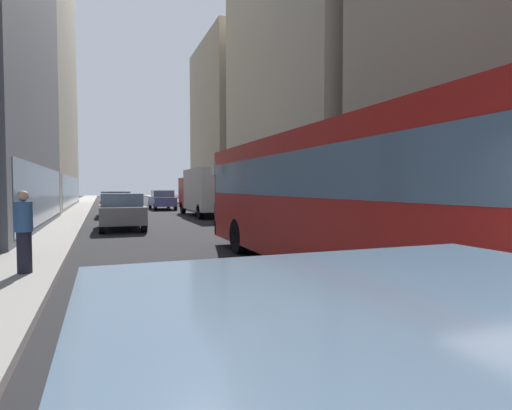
# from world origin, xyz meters

# --- Properties ---
(ground_plane) EXTENTS (120.00, 120.00, 0.00)m
(ground_plane) POSITION_xyz_m (0.00, 35.00, 0.00)
(ground_plane) COLOR #232326
(sidewalk_left) EXTENTS (2.40, 110.00, 0.15)m
(sidewalk_left) POSITION_xyz_m (-5.70, 35.00, 0.07)
(sidewalk_left) COLOR #9E9991
(sidewalk_left) RESTS_ON ground
(sidewalk_right) EXTENTS (2.40, 110.00, 0.15)m
(sidewalk_right) POSITION_xyz_m (5.70, 35.00, 0.07)
(sidewalk_right) COLOR gray
(sidewalk_right) RESTS_ON ground
(building_right_mid) EXTENTS (8.45, 18.65, 25.95)m
(building_right_mid) POSITION_xyz_m (11.90, 27.80, 12.97)
(building_right_mid) COLOR #B2A893
(building_right_mid) RESTS_ON ground
(building_right_far) EXTENTS (8.43, 14.84, 19.17)m
(building_right_far) POSITION_xyz_m (11.90, 47.01, 9.58)
(building_right_far) COLOR #A0937F
(building_right_far) RESTS_ON ground
(transit_bus) EXTENTS (2.78, 11.53, 3.05)m
(transit_bus) POSITION_xyz_m (1.20, 6.45, 1.78)
(transit_bus) COLOR red
(transit_bus) RESTS_ON ground
(car_grey_wagon) EXTENTS (1.89, 4.18, 1.62)m
(car_grey_wagon) POSITION_xyz_m (-2.80, 18.25, 0.82)
(car_grey_wagon) COLOR slate
(car_grey_wagon) RESTS_ON ground
(car_black_suv) EXTENTS (1.80, 4.12, 1.62)m
(car_black_suv) POSITION_xyz_m (2.80, 17.66, 0.82)
(car_black_suv) COLOR black
(car_black_suv) RESTS_ON ground
(car_red_coupe) EXTENTS (1.89, 4.68, 1.62)m
(car_red_coupe) POSITION_xyz_m (-2.80, 27.05, 0.83)
(car_red_coupe) COLOR red
(car_red_coupe) RESTS_ON ground
(car_blue_hatchback) EXTENTS (1.83, 4.69, 1.62)m
(car_blue_hatchback) POSITION_xyz_m (1.20, 34.46, 0.82)
(car_blue_hatchback) COLOR #4C6BB7
(car_blue_hatchback) RESTS_ON ground
(box_truck) EXTENTS (2.30, 7.50, 3.05)m
(box_truck) POSITION_xyz_m (2.80, 25.20, 1.67)
(box_truck) COLOR #A51919
(box_truck) RESTS_ON ground
(dalmatian_dog) EXTENTS (0.22, 0.96, 0.72)m
(dalmatian_dog) POSITION_xyz_m (-0.76, 1.19, 0.51)
(dalmatian_dog) COLOR white
(dalmatian_dog) RESTS_ON ground
(pedestrian_in_coat) EXTENTS (0.34, 0.34, 1.69)m
(pedestrian_in_coat) POSITION_xyz_m (-5.12, 8.29, 1.01)
(pedestrian_in_coat) COLOR #1E1E2D
(pedestrian_in_coat) RESTS_ON sidewalk_left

